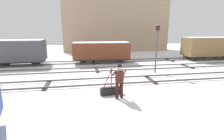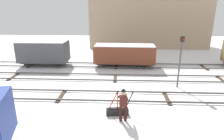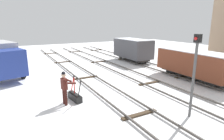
{
  "view_description": "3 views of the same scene",
  "coord_description": "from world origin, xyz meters",
  "px_view_note": "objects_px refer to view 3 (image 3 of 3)",
  "views": [
    {
      "loc": [
        -1.16,
        -10.77,
        3.48
      ],
      "look_at": [
        0.77,
        0.32,
        0.79
      ],
      "focal_mm": 26.92,
      "sensor_mm": 36.0,
      "label": 1
    },
    {
      "loc": [
        0.46,
        -11.64,
        5.69
      ],
      "look_at": [
        -0.17,
        1.71,
        1.37
      ],
      "focal_mm": 30.89,
      "sensor_mm": 36.0,
      "label": 2
    },
    {
      "loc": [
        9.93,
        -5.0,
        4.23
      ],
      "look_at": [
        0.56,
        0.14,
        1.55
      ],
      "focal_mm": 29.74,
      "sensor_mm": 36.0,
      "label": 3
    }
  ],
  "objects_px": {
    "rail_worker": "(65,86)",
    "delivery_truck": "(0,58)",
    "switch_lever_frame": "(75,96)",
    "signal_post": "(195,68)",
    "freight_car_near_switch": "(133,49)",
    "freight_car_mid_siding": "(194,63)"
  },
  "relations": [
    {
      "from": "rail_worker",
      "to": "delivery_truck",
      "type": "height_order",
      "value": "delivery_truck"
    },
    {
      "from": "switch_lever_frame",
      "to": "rail_worker",
      "type": "distance_m",
      "value": 1.04
    },
    {
      "from": "signal_post",
      "to": "freight_car_near_switch",
      "type": "bearing_deg",
      "value": 156.84
    },
    {
      "from": "signal_post",
      "to": "delivery_truck",
      "type": "bearing_deg",
      "value": -145.8
    },
    {
      "from": "freight_car_mid_siding",
      "to": "rail_worker",
      "type": "bearing_deg",
      "value": -89.29
    },
    {
      "from": "delivery_truck",
      "to": "freight_car_mid_siding",
      "type": "relative_size",
      "value": 0.99
    },
    {
      "from": "signal_post",
      "to": "freight_car_mid_siding",
      "type": "relative_size",
      "value": 0.63
    },
    {
      "from": "rail_worker",
      "to": "signal_post",
      "type": "distance_m",
      "value": 6.4
    },
    {
      "from": "switch_lever_frame",
      "to": "signal_post",
      "type": "xyz_separation_m",
      "value": [
        4.41,
        4.13,
        2.09
      ]
    },
    {
      "from": "rail_worker",
      "to": "signal_post",
      "type": "xyz_separation_m",
      "value": [
        4.11,
        4.73,
        1.29
      ]
    },
    {
      "from": "freight_car_near_switch",
      "to": "freight_car_mid_siding",
      "type": "xyz_separation_m",
      "value": [
        8.18,
        -0.0,
        -0.16
      ]
    },
    {
      "from": "switch_lever_frame",
      "to": "freight_car_mid_siding",
      "type": "xyz_separation_m",
      "value": [
        0.49,
        9.31,
        1.05
      ]
    },
    {
      "from": "rail_worker",
      "to": "freight_car_mid_siding",
      "type": "distance_m",
      "value": 9.91
    },
    {
      "from": "switch_lever_frame",
      "to": "freight_car_near_switch",
      "type": "relative_size",
      "value": 0.32
    },
    {
      "from": "switch_lever_frame",
      "to": "delivery_truck",
      "type": "relative_size",
      "value": 0.26
    },
    {
      "from": "rail_worker",
      "to": "signal_post",
      "type": "height_order",
      "value": "signal_post"
    },
    {
      "from": "rail_worker",
      "to": "freight_car_near_switch",
      "type": "distance_m",
      "value": 12.74
    },
    {
      "from": "freight_car_near_switch",
      "to": "freight_car_mid_siding",
      "type": "bearing_deg",
      "value": 0.19
    },
    {
      "from": "signal_post",
      "to": "freight_car_near_switch",
      "type": "distance_m",
      "value": 13.2
    },
    {
      "from": "rail_worker",
      "to": "delivery_truck",
      "type": "relative_size",
      "value": 0.31
    },
    {
      "from": "delivery_truck",
      "to": "signal_post",
      "type": "bearing_deg",
      "value": 18.22
    },
    {
      "from": "switch_lever_frame",
      "to": "freight_car_near_switch",
      "type": "height_order",
      "value": "freight_car_near_switch"
    }
  ]
}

